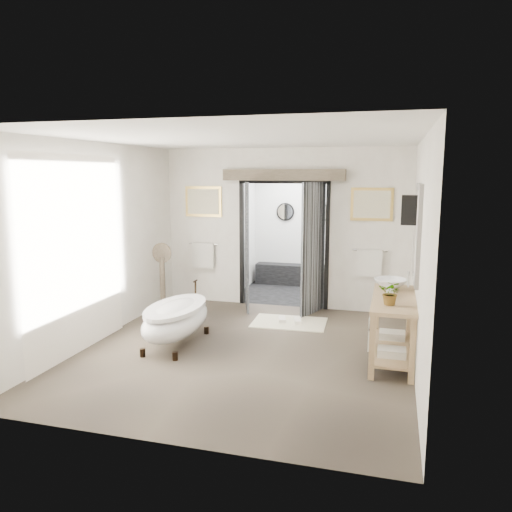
# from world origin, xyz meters

# --- Properties ---
(ground_plane) EXTENTS (5.00, 5.00, 0.00)m
(ground_plane) POSITION_xyz_m (0.00, 0.00, 0.00)
(ground_plane) COLOR brown
(room_shell) EXTENTS (4.52, 5.02, 2.91)m
(room_shell) POSITION_xyz_m (-0.04, -0.12, 1.86)
(room_shell) COLOR white
(room_shell) RESTS_ON ground_plane
(shower_room) EXTENTS (2.22, 2.01, 2.51)m
(shower_room) POSITION_xyz_m (0.00, 3.99, 0.91)
(shower_room) COLOR black
(shower_room) RESTS_ON ground_plane
(back_wall_dressing) EXTENTS (3.82, 0.78, 2.52)m
(back_wall_dressing) POSITION_xyz_m (0.00, 2.32, 1.56)
(back_wall_dressing) COLOR black
(back_wall_dressing) RESTS_ON ground_plane
(clawfoot_tub) EXTENTS (0.73, 1.62, 0.79)m
(clawfoot_tub) POSITION_xyz_m (-1.03, 0.00, 0.39)
(clawfoot_tub) COLOR black
(clawfoot_tub) RESTS_ON ground_plane
(vanity) EXTENTS (0.57, 1.60, 0.85)m
(vanity) POSITION_xyz_m (1.95, 0.22, 0.51)
(vanity) COLOR tan
(vanity) RESTS_ON ground_plane
(pedestal_mirror) EXTENTS (0.37, 0.24, 1.24)m
(pedestal_mirror) POSITION_xyz_m (-2.01, 1.59, 0.53)
(pedestal_mirror) COLOR brown
(pedestal_mirror) RESTS_ON ground_plane
(rug) EXTENTS (1.23, 0.85, 0.01)m
(rug) POSITION_xyz_m (0.33, 1.47, 0.01)
(rug) COLOR beige
(rug) RESTS_ON ground_plane
(slippers) EXTENTS (0.44, 0.30, 0.05)m
(slippers) POSITION_xyz_m (0.34, 1.50, 0.04)
(slippers) COLOR silver
(slippers) RESTS_ON rug
(basin) EXTENTS (0.54, 0.54, 0.15)m
(basin) POSITION_xyz_m (1.92, 0.67, 0.93)
(basin) COLOR white
(basin) RESTS_ON vanity
(plant) EXTENTS (0.33, 0.30, 0.31)m
(plant) POSITION_xyz_m (1.93, -0.17, 1.00)
(plant) COLOR gray
(plant) RESTS_ON vanity
(soap_bottle_a) EXTENTS (0.09, 0.09, 0.19)m
(soap_bottle_a) POSITION_xyz_m (1.92, 0.29, 0.94)
(soap_bottle_a) COLOR gray
(soap_bottle_a) RESTS_ON vanity
(soap_bottle_b) EXTENTS (0.14, 0.14, 0.15)m
(soap_bottle_b) POSITION_xyz_m (1.90, 0.95, 0.93)
(soap_bottle_b) COLOR gray
(soap_bottle_b) RESTS_ON vanity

